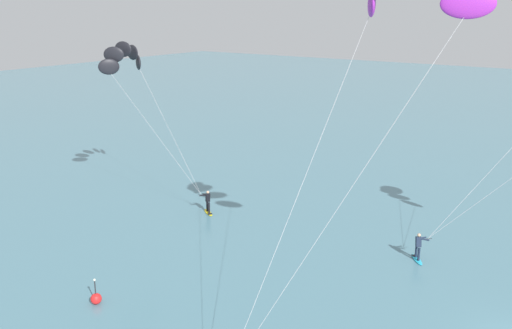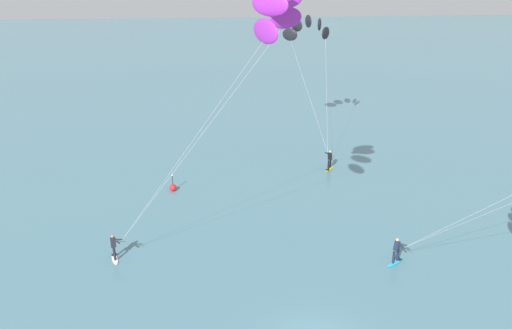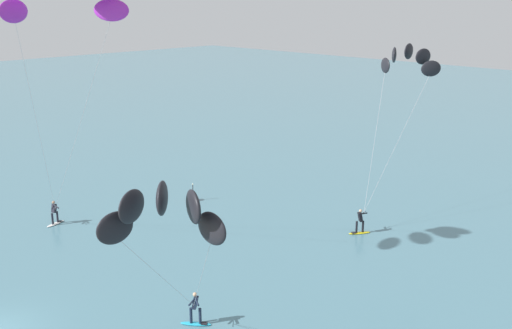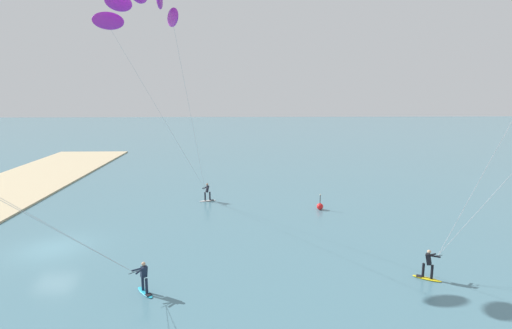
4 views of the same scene
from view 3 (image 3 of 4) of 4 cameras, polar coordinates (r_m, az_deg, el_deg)
name	(u,v)px [view 3 (image 3 of 4)]	position (r m, az deg, el deg)	size (l,w,h in m)	color
kitesurfer_nearshore	(62,6)	(31.59, -17.86, 14.06)	(11.43, 6.98, 16.45)	white
kitesurfer_mid_water	(165,221)	(20.00, -8.60, -5.32)	(7.67, 7.77, 9.46)	#23ADD1
kitesurfer_far_out	(406,67)	(43.70, 14.01, 8.95)	(4.52, 8.27, 11.93)	yellow
marker_buoy	(193,197)	(46.24, -5.98, -3.07)	(0.56, 0.56, 1.38)	red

